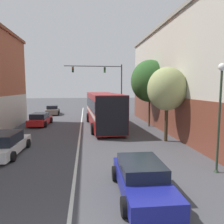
# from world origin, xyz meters

# --- Properties ---
(lane_center_line) EXTENTS (0.14, 45.74, 0.01)m
(lane_center_line) POSITION_xyz_m (0.00, 16.87, 0.00)
(lane_center_line) COLOR silver
(lane_center_line) RESTS_ON ground_plane
(building_right_storefront) EXTENTS (8.77, 22.31, 9.79)m
(building_right_storefront) POSITION_xyz_m (11.68, 16.50, 5.01)
(building_right_storefront) COLOR #B7B2A3
(building_right_storefront) RESTS_ON ground_plane
(bus) EXTENTS (3.33, 11.26, 3.38)m
(bus) POSITION_xyz_m (2.26, 18.73, 1.90)
(bus) COLOR maroon
(bus) RESTS_ON ground_plane
(hatchback_foreground) EXTENTS (2.03, 4.32, 1.20)m
(hatchback_foreground) POSITION_xyz_m (2.59, 4.64, 0.58)
(hatchback_foreground) COLOR navy
(hatchback_foreground) RESTS_ON ground_plane
(parked_car_left_near) EXTENTS (2.11, 4.41, 1.30)m
(parked_car_left_near) POSITION_xyz_m (-4.27, 20.47, 0.62)
(parked_car_left_near) COLOR red
(parked_car_left_near) RESTS_ON ground_plane
(parked_car_left_mid) EXTENTS (2.19, 4.48, 1.35)m
(parked_car_left_mid) POSITION_xyz_m (-4.36, 29.86, 0.65)
(parked_car_left_mid) COLOR slate
(parked_car_left_mid) RESTS_ON ground_plane
(parked_car_left_far) EXTENTS (2.11, 4.57, 1.34)m
(parked_car_left_far) POSITION_xyz_m (-4.25, 10.27, 0.63)
(parked_car_left_far) COLOR silver
(parked_car_left_far) RESTS_ON ground_plane
(traffic_signal_gantry) EXTENTS (8.57, 0.36, 7.38)m
(traffic_signal_gantry) POSITION_xyz_m (3.52, 29.73, 5.32)
(traffic_signal_gantry) COLOR #333338
(traffic_signal_gantry) RESTS_ON ground_plane
(street_lamp) EXTENTS (0.34, 0.34, 5.05)m
(street_lamp) POSITION_xyz_m (6.60, 6.22, 3.06)
(street_lamp) COLOR #233323
(street_lamp) RESTS_ON ground_plane
(street_tree_near) EXTENTS (2.87, 2.58, 5.45)m
(street_tree_near) POSITION_xyz_m (6.40, 12.30, 3.85)
(street_tree_near) COLOR #3D2D1E
(street_tree_near) RESTS_ON ground_plane
(street_tree_far) EXTENTS (3.82, 3.44, 6.70)m
(street_tree_far) POSITION_xyz_m (6.95, 18.46, 4.59)
(street_tree_far) COLOR #4C3823
(street_tree_far) RESTS_ON ground_plane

